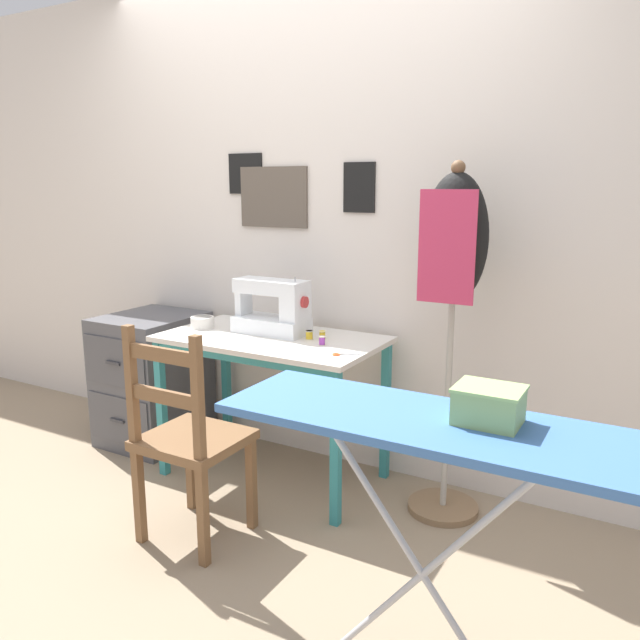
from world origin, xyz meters
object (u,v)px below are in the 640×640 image
at_px(sewing_machine, 275,308).
at_px(thread_spool_far_edge, 322,341).
at_px(thread_spool_near_machine, 309,335).
at_px(dress_form, 453,267).
at_px(fabric_bowl, 202,322).
at_px(ironing_board, 428,436).
at_px(scissors, 342,354).
at_px(thread_spool_mid_table, 322,335).
at_px(filing_cabinet, 153,379).
at_px(wooden_chair, 189,440).
at_px(storage_box, 489,405).

bearing_deg(sewing_machine, thread_spool_far_edge, -15.59).
distance_m(thread_spool_near_machine, dress_form, 0.78).
bearing_deg(fabric_bowl, thread_spool_near_machine, 5.62).
distance_m(sewing_machine, ironing_board, 1.61).
relative_size(fabric_bowl, thread_spool_far_edge, 2.84).
xyz_separation_m(scissors, thread_spool_mid_table, (-0.21, 0.21, 0.02)).
distance_m(scissors, filing_cabinet, 1.39).
xyz_separation_m(thread_spool_near_machine, ironing_board, (0.98, -1.06, 0.07)).
bearing_deg(thread_spool_near_machine, wooden_chair, -103.30).
relative_size(thread_spool_far_edge, wooden_chair, 0.05).
bearing_deg(storage_box, thread_spool_mid_table, 135.58).
relative_size(dress_form, ironing_board, 1.42).
distance_m(scissors, dress_form, 0.61).
xyz_separation_m(sewing_machine, thread_spool_far_edge, (0.32, -0.09, -0.11)).
bearing_deg(dress_form, storage_box, -67.47).
relative_size(fabric_bowl, thread_spool_mid_table, 2.99).
distance_m(fabric_bowl, wooden_chair, 0.84).
height_order(dress_form, storage_box, dress_form).
bearing_deg(scissors, wooden_chair, -129.48).
bearing_deg(wooden_chair, thread_spool_near_machine, 76.70).
bearing_deg(fabric_bowl, thread_spool_mid_table, 8.22).
relative_size(thread_spool_near_machine, storage_box, 0.26).
bearing_deg(dress_form, fabric_bowl, -175.48).
distance_m(fabric_bowl, thread_spool_near_machine, 0.61).
xyz_separation_m(wooden_chair, storage_box, (1.29, -0.32, 0.49)).
bearing_deg(thread_spool_mid_table, sewing_machine, -177.33).
relative_size(filing_cabinet, dress_form, 0.47).
height_order(scissors, storage_box, storage_box).
distance_m(scissors, wooden_chair, 0.74).
distance_m(thread_spool_mid_table, thread_spool_far_edge, 0.12).
xyz_separation_m(filing_cabinet, storage_box, (2.18, -1.02, 0.55)).
xyz_separation_m(thread_spool_mid_table, ironing_board, (0.93, -1.09, 0.07)).
bearing_deg(wooden_chair, thread_spool_mid_table, 73.48).
distance_m(filing_cabinet, dress_form, 1.90).
bearing_deg(fabric_bowl, sewing_machine, 11.87).
bearing_deg(thread_spool_near_machine, filing_cabinet, 179.60).
height_order(thread_spool_near_machine, filing_cabinet, thread_spool_near_machine).
bearing_deg(sewing_machine, thread_spool_near_machine, -6.23).
bearing_deg(thread_spool_mid_table, dress_form, 0.60).
bearing_deg(sewing_machine, storage_box, -37.79).
xyz_separation_m(ironing_board, storage_box, (0.14, 0.05, 0.10)).
xyz_separation_m(thread_spool_far_edge, wooden_chair, (-0.27, -0.63, -0.32)).
height_order(wooden_chair, ironing_board, wooden_chair).
distance_m(dress_form, storage_box, 1.16).
xyz_separation_m(thread_spool_mid_table, wooden_chair, (-0.22, -0.73, -0.32)).
bearing_deg(filing_cabinet, ironing_board, -27.61).
bearing_deg(thread_spool_far_edge, thread_spool_near_machine, 148.44).
relative_size(filing_cabinet, storage_box, 4.44).
distance_m(scissors, thread_spool_far_edge, 0.19).
bearing_deg(storage_box, thread_spool_far_edge, 136.99).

